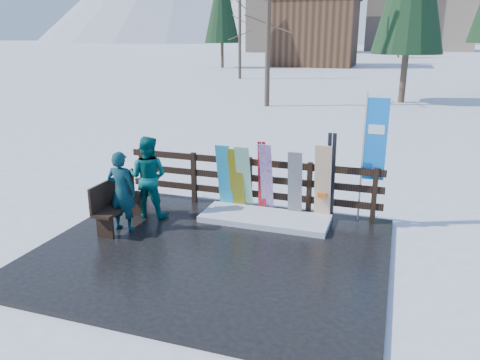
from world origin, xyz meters
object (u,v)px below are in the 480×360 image
(rental_flag, at_px, (373,144))
(snowboard_0, at_px, (225,177))
(bench, at_px, (118,201))
(person_front, at_px, (122,191))
(snowboard_1, at_px, (244,179))
(snowboard_3, at_px, (266,179))
(snowboard_4, at_px, (295,185))
(person_back, at_px, (148,177))
(snowboard_5, at_px, (323,183))
(snowboard_2, at_px, (237,180))

(rental_flag, bearing_deg, snowboard_0, -174.80)
(bench, relative_size, person_front, 0.96)
(snowboard_1, height_order, snowboard_3, snowboard_3)
(person_front, bearing_deg, snowboard_4, -153.40)
(bench, bearing_deg, person_back, 65.82)
(snowboard_1, bearing_deg, snowboard_3, 0.00)
(snowboard_3, relative_size, person_back, 0.94)
(bench, relative_size, person_back, 0.88)
(bench, bearing_deg, snowboard_5, 21.98)
(snowboard_2, distance_m, rental_flag, 2.86)
(person_front, bearing_deg, snowboard_2, -138.68)
(bench, xyz_separation_m, person_front, (0.19, -0.16, 0.27))
(snowboard_2, relative_size, snowboard_4, 1.00)
(bench, xyz_separation_m, snowboard_2, (1.93, 1.51, 0.19))
(snowboard_1, distance_m, person_back, 1.99)
(snowboard_2, xyz_separation_m, snowboard_3, (0.66, -0.00, 0.07))
(rental_flag, bearing_deg, snowboard_1, -173.90)
(snowboard_4, distance_m, rental_flag, 1.72)
(snowboard_4, height_order, person_front, person_front)
(snowboard_2, height_order, person_back, person_back)
(snowboard_3, bearing_deg, snowboard_2, 180.00)
(bench, xyz_separation_m, snowboard_4, (3.19, 1.51, 0.19))
(snowboard_0, distance_m, person_back, 1.60)
(snowboard_1, relative_size, snowboard_2, 1.06)
(snowboard_0, relative_size, snowboard_5, 0.91)
(bench, distance_m, snowboard_5, 4.05)
(snowboard_3, distance_m, snowboard_4, 0.60)
(bench, xyz_separation_m, snowboard_0, (1.66, 1.51, 0.21))
(snowboard_1, height_order, person_back, person_back)
(rental_flag, bearing_deg, snowboard_2, -174.28)
(snowboard_5, bearing_deg, snowboard_4, -180.00)
(rental_flag, bearing_deg, bench, -158.93)
(rental_flag, relative_size, person_back, 1.53)
(snowboard_2, bearing_deg, rental_flag, 5.72)
(snowboard_4, xyz_separation_m, person_back, (-2.89, -0.84, 0.14))
(snowboard_0, xyz_separation_m, snowboard_5, (2.09, 0.00, 0.07))
(bench, relative_size, snowboard_5, 0.93)
(snowboard_4, xyz_separation_m, rental_flag, (1.44, 0.27, 0.90))
(snowboard_4, relative_size, person_back, 0.84)
(snowboard_3, distance_m, rental_flag, 2.22)
(snowboard_5, bearing_deg, person_back, -166.27)
(snowboard_1, relative_size, person_back, 0.89)
(snowboard_4, relative_size, person_front, 0.91)
(snowboard_2, relative_size, person_back, 0.84)
(person_front, bearing_deg, rental_flag, -158.91)
(snowboard_3, height_order, person_front, person_front)
(snowboard_4, bearing_deg, person_back, -163.73)
(snowboard_5, xyz_separation_m, person_front, (-3.55, -1.67, -0.02))
(snowboard_0, bearing_deg, rental_flag, 5.20)
(bench, relative_size, snowboard_0, 1.01)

